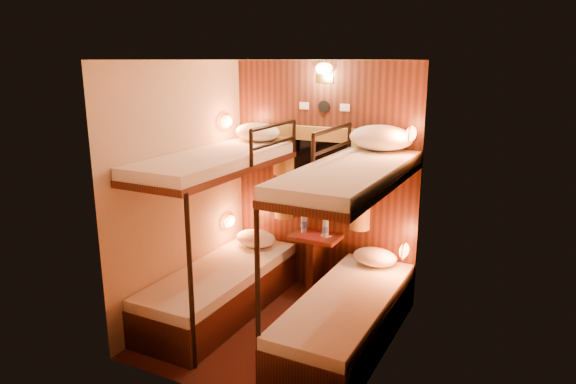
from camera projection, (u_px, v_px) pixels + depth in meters
The scene contains 22 objects.
floor at pixel (277, 329), 4.71m from camera, with size 2.10×2.10×0.00m, color #33110E.
ceiling at pixel (275, 60), 4.11m from camera, with size 2.10×2.10×0.00m, color silver.
wall_back at pixel (324, 179), 5.31m from camera, with size 2.40×2.40×0.00m, color #C6B293.
wall_front at pixel (203, 241), 3.51m from camera, with size 2.40×2.40×0.00m, color #C6B293.
wall_left at pixel (183, 191), 4.85m from camera, with size 2.40×2.40×0.00m, color #C6B293.
wall_right at pixel (389, 220), 3.97m from camera, with size 2.40×2.40×0.00m, color #C6B293.
back_panel at pixel (324, 180), 5.30m from camera, with size 2.00×0.03×2.40m, color black.
bunk_left at pixel (220, 258), 4.92m from camera, with size 0.72×1.90×1.82m.
bunk_right at pixel (347, 284), 4.34m from camera, with size 0.72×1.90×1.82m.
window at pixel (322, 182), 5.28m from camera, with size 1.00×0.12×0.79m.
curtains at pixel (321, 175), 5.23m from camera, with size 1.10×0.22×1.00m.
back_fixtures at pixel (324, 76), 5.01m from camera, with size 0.54×0.09×0.48m.
reading_lamps at pixel (310, 183), 5.00m from camera, with size 2.00×0.20×1.25m.
table at pixel (315, 257), 5.34m from camera, with size 0.50×0.34×0.66m.
bottle_left at pixel (304, 223), 5.34m from camera, with size 0.07×0.07×0.24m.
bottle_right at pixel (326, 228), 5.18m from camera, with size 0.07×0.07×0.23m.
sachet_a at pixel (328, 236), 5.25m from camera, with size 0.07×0.05×0.01m, color silver.
sachet_b at pixel (324, 236), 5.25m from camera, with size 0.08×0.06×0.01m, color silver.
pillow_lower_left at pixel (256, 238), 5.50m from camera, with size 0.45×0.32×0.18m, color silver.
pillow_lower_right at pixel (375, 257), 4.99m from camera, with size 0.43×0.31×0.17m, color silver.
pillow_upper_left at pixel (258, 132), 5.27m from camera, with size 0.48×0.35×0.19m, color silver.
pillow_upper_right at pixel (381, 138), 4.72m from camera, with size 0.60×0.43×0.23m, color silver.
Camera 1 is at (2.03, -3.73, 2.40)m, focal length 32.00 mm.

